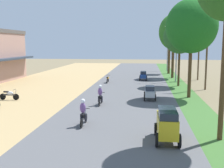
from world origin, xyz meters
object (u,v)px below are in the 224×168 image
Objects in this scene: motorbike_ahead_third at (100,95)px; median_tree_fourth at (180,37)px; car_hatchback_silver at (150,92)px; median_tree_sixth at (170,35)px; utility_pole_far at (199,47)px; parked_motorbike_fifth at (10,94)px; streetlamp_mid at (168,47)px; streetlamp_near at (177,49)px; motorbike_ahead_fourth at (108,79)px; motorbike_ahead_second at (83,113)px; median_tree_fifth at (174,32)px; car_hatchback_blue at (143,75)px; car_van_yellow at (167,123)px; median_tree_third at (192,26)px; utility_pole_near at (207,47)px.

median_tree_fourth is at bearing 56.65° from motorbike_ahead_third.
car_hatchback_silver is at bearing 33.38° from motorbike_ahead_third.
utility_pole_far is at bearing -65.73° from median_tree_sixth.
parked_motorbike_fifth is 0.90× the size of car_hatchback_silver.
parked_motorbike_fifth is 0.24× the size of streetlamp_mid.
streetlamp_near is 9.84m from motorbike_ahead_fourth.
motorbike_ahead_second is at bearing -103.62° from median_tree_sixth.
median_tree_fifth reaches higher than streetlamp_mid.
utility_pole_far is (3.29, 2.45, 0.23)m from streetlamp_near.
car_hatchback_blue is 5.45m from motorbike_ahead_fourth.
parked_motorbike_fifth is at bearing -123.08° from median_tree_sixth.
car_hatchback_blue is at bearing 81.14° from motorbike_ahead_second.
car_van_yellow is 1.34× the size of motorbike_ahead_fourth.
parked_motorbike_fifth is at bearing -147.09° from median_tree_fourth.
motorbike_ahead_fourth is at bearing 93.28° from motorbike_ahead_second.
median_tree_sixth is 3.34× the size of car_van_yellow.
utility_pole_far is 26.89m from car_van_yellow.
car_van_yellow reaches higher than car_hatchback_blue.
median_tree_fifth is 4.70m from streetlamp_near.
parked_motorbike_fifth is 17.40m from median_tree_third.
median_tree_fifth reaches higher than median_tree_fourth.
median_tree_third is at bearing 76.62° from car_van_yellow.
median_tree_third is at bearing -89.72° from streetlamp_near.
parked_motorbike_fifth is 0.22× the size of median_tree_sixth.
median_tree_fifth is at bearing 78.20° from car_hatchback_silver.
car_van_yellow is 1.34× the size of motorbike_ahead_second.
motorbike_ahead_second is (-7.64, -25.34, -5.83)m from median_tree_fifth.
motorbike_ahead_second is (-10.26, -15.15, -3.83)m from utility_pole_near.
motorbike_ahead_third is at bearing -146.62° from car_hatchback_silver.
streetlamp_mid reaches higher than streetlamp_near.
motorbike_ahead_second reaches higher than car_hatchback_blue.
median_tree_fifth is 5.93m from median_tree_sixth.
car_hatchback_blue is at bearing -106.34° from streetlamp_mid.
motorbike_ahead_second is at bearing 155.14° from car_van_yellow.
median_tree_third is 4.99× the size of motorbike_ahead_second.
motorbike_ahead_second is 1.00× the size of motorbike_ahead_fourth.
median_tree_third reaches higher than motorbike_ahead_third.
streetlamp_near reaches higher than motorbike_ahead_second.
median_tree_fourth is 1.04× the size of streetlamp_mid.
median_tree_third reaches higher than car_hatchback_silver.
utility_pole_far reaches higher than car_hatchback_silver.
car_hatchback_silver is 4.82m from motorbike_ahead_third.
utility_pole_near is at bearing -18.32° from motorbike_ahead_fourth.
median_tree_sixth is 4.46× the size of motorbike_ahead_third.
motorbike_ahead_second reaches higher than car_hatchback_silver.
parked_motorbike_fifth is 0.20× the size of median_tree_third.
median_tree_fifth reaches higher than utility_pole_near.
parked_motorbike_fifth is 0.75× the size of car_van_yellow.
utility_pole_near reaches higher than motorbike_ahead_fourth.
utility_pole_far is (3.24, 13.60, -1.99)m from median_tree_third.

